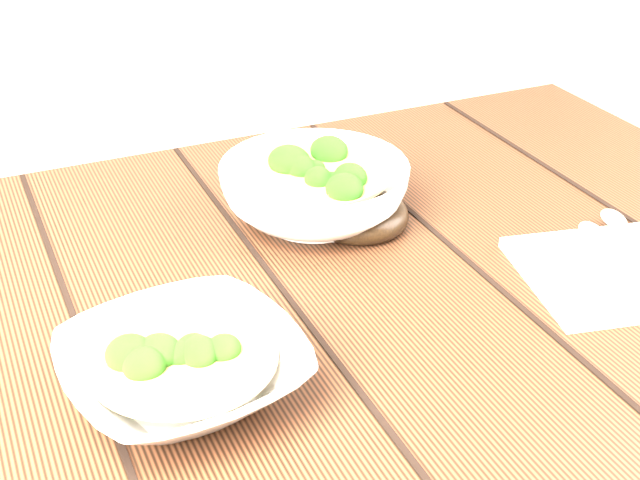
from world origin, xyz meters
TOP-DOWN VIEW (x-y plane):
  - table at (0.00, 0.00)m, footprint 1.20×0.80m
  - soup_bowl_front at (-0.15, -0.10)m, footprint 0.22×0.22m
  - soup_bowl_back at (0.07, 0.14)m, footprint 0.23×0.23m
  - trivet at (0.11, 0.10)m, footprint 0.15×0.15m
  - napkin at (0.31, -0.10)m, footprint 0.23×0.21m
  - spoon_left at (0.31, -0.07)m, footprint 0.08×0.16m
  - spoon_right at (0.35, -0.05)m, footprint 0.08×0.16m

SIDE VIEW (x-z plane):
  - table at x=0.00m, z-range 0.26..1.01m
  - napkin at x=0.31m, z-range 0.75..0.76m
  - trivet at x=0.11m, z-range 0.75..0.78m
  - spoon_left at x=0.31m, z-range 0.76..0.77m
  - spoon_right at x=0.35m, z-range 0.76..0.77m
  - soup_bowl_front at x=-0.15m, z-range 0.75..0.80m
  - soup_bowl_back at x=0.07m, z-range 0.75..0.83m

